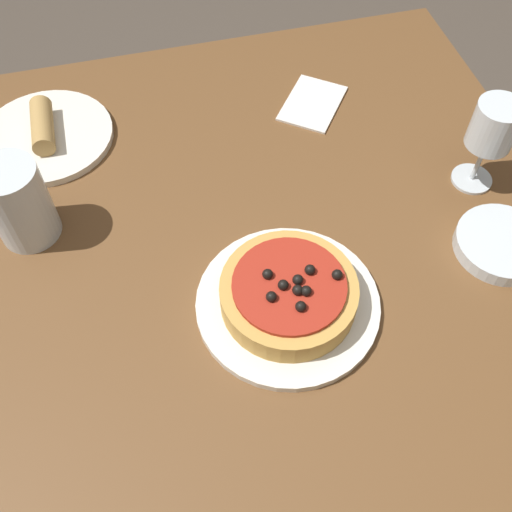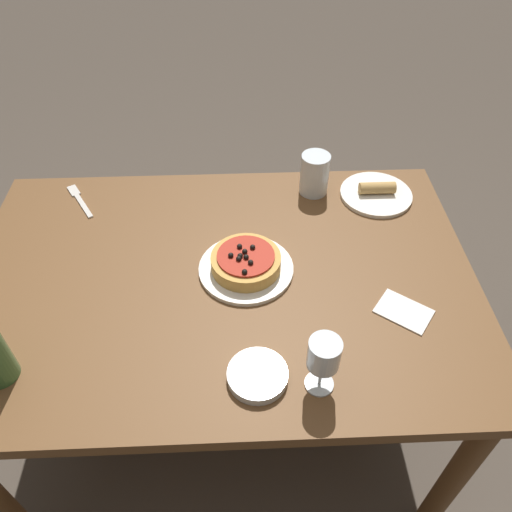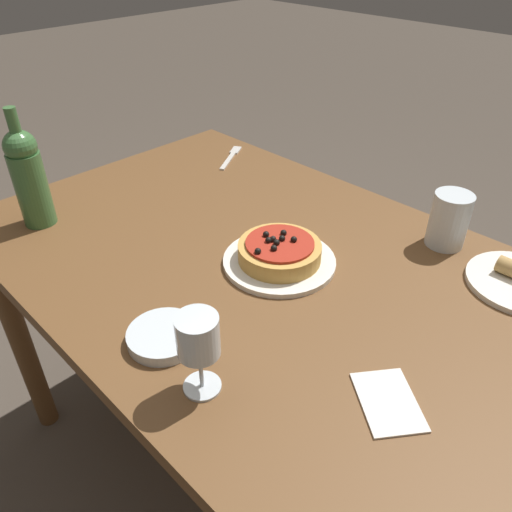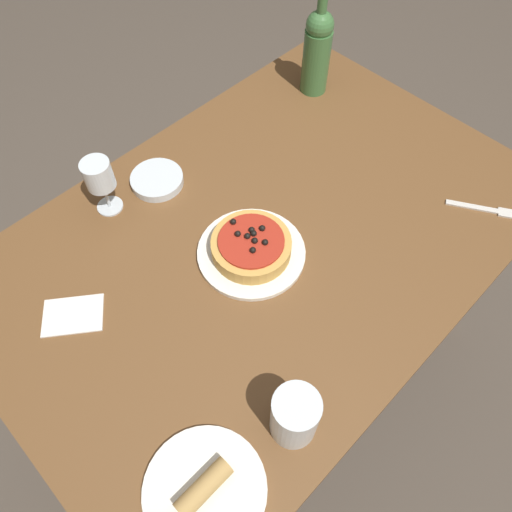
{
  "view_description": "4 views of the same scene",
  "coord_description": "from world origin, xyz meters",
  "views": [
    {
      "loc": [
        0.32,
        -0.16,
        1.47
      ],
      "look_at": [
        -0.1,
        -0.05,
        0.85
      ],
      "focal_mm": 42.0,
      "sensor_mm": 36.0,
      "label": 1
    },
    {
      "loc": [
        -0.05,
        0.87,
        1.72
      ],
      "look_at": [
        -0.09,
        -0.03,
        0.81
      ],
      "focal_mm": 35.0,
      "sensor_mm": 36.0,
      "label": 2
    },
    {
      "loc": [
        -0.65,
        0.64,
        1.41
      ],
      "look_at": [
        -0.05,
        0.04,
        0.82
      ],
      "focal_mm": 35.0,
      "sensor_mm": 36.0,
      "label": 3
    },
    {
      "loc": [
        -0.5,
        -0.47,
        1.72
      ],
      "look_at": [
        -0.1,
        -0.06,
        0.85
      ],
      "focal_mm": 35.0,
      "sensor_mm": 36.0,
      "label": 4
    }
  ],
  "objects": [
    {
      "name": "dining_table",
      "position": [
        0.0,
        0.0,
        0.68
      ],
      "size": [
        1.31,
        0.88,
        0.78
      ],
      "color": "brown",
      "rests_on": "ground_plane"
    },
    {
      "name": "fork",
      "position": [
        0.43,
        -0.33,
        0.78
      ],
      "size": [
        0.11,
        0.16,
        0.0
      ],
      "rotation": [
        0.0,
        0.0,
        -1.03
      ],
      "color": "beige",
      "rests_on": "dining_table"
    },
    {
      "name": "wine_bottle",
      "position": [
        0.47,
        0.27,
        0.9
      ],
      "size": [
        0.08,
        0.08,
        0.29
      ],
      "color": "#3D6B38",
      "rests_on": "dining_table"
    },
    {
      "name": "water_cup",
      "position": [
        -0.28,
        -0.34,
        0.84
      ],
      "size": [
        0.09,
        0.09,
        0.13
      ],
      "color": "silver",
      "rests_on": "dining_table"
    },
    {
      "name": "pizza",
      "position": [
        -0.06,
        -0.02,
        0.81
      ],
      "size": [
        0.18,
        0.18,
        0.05
      ],
      "color": "gold",
      "rests_on": "dinner_plate"
    },
    {
      "name": "side_plate",
      "position": [
        -0.47,
        -0.31,
        0.79
      ],
      "size": [
        0.22,
        0.22,
        0.05
      ],
      "color": "white",
      "rests_on": "dining_table"
    },
    {
      "name": "paper_napkin",
      "position": [
        -0.44,
        0.14,
        0.78
      ],
      "size": [
        0.15,
        0.15,
        0.0
      ],
      "color": "silver",
      "rests_on": "dining_table"
    },
    {
      "name": "side_bowl",
      "position": [
        -0.08,
        0.3,
        0.79
      ],
      "size": [
        0.13,
        0.13,
        0.02
      ],
      "color": "silver",
      "rests_on": "dining_table"
    },
    {
      "name": "wine_glass",
      "position": [
        -0.21,
        0.32,
        0.88
      ],
      "size": [
        0.07,
        0.07,
        0.15
      ],
      "color": "silver",
      "rests_on": "dining_table"
    },
    {
      "name": "dinner_plate",
      "position": [
        -0.06,
        -0.02,
        0.78
      ],
      "size": [
        0.24,
        0.24,
        0.01
      ],
      "color": "white",
      "rests_on": "dining_table"
    },
    {
      "name": "ground_plane",
      "position": [
        0.0,
        0.0,
        0.0
      ],
      "size": [
        14.0,
        14.0,
        0.0
      ],
      "primitive_type": "plane",
      "color": "#4C4238"
    }
  ]
}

